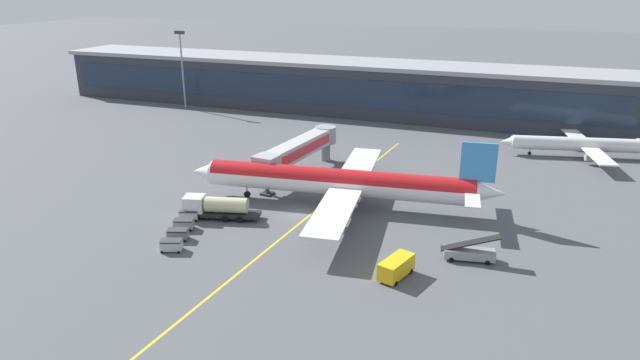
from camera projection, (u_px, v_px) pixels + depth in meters
ground_plane at (298, 214)px, 80.43m from camera, size 700.00×700.00×0.00m
apron_lead_in_line at (315, 211)px, 81.58m from camera, size 6.64×79.77×0.01m
terminal_building at (345, 86)px, 141.82m from camera, size 161.96×17.62×12.90m
main_airliner at (340, 182)px, 82.18m from camera, size 47.28×37.92×11.14m
jet_bridge at (300, 148)px, 95.14m from camera, size 6.35×23.66×6.51m
fuel_tanker at (217, 207)px, 78.54m from camera, size 11.08×5.18×3.25m
belt_loader at (469, 253)px, 66.99m from camera, size 7.02×2.96×3.49m
crew_van at (396, 267)px, 62.95m from camera, size 3.48×5.40×2.30m
baggage_cart_0 at (171, 245)px, 69.34m from camera, size 3.02×2.36×1.48m
baggage_cart_1 at (178, 234)px, 72.35m from camera, size 3.02×2.36×1.48m
baggage_cart_2 at (184, 224)px, 75.36m from camera, size 3.02×2.36×1.48m
baggage_cart_3 at (189, 215)px, 78.37m from camera, size 3.02×2.36×1.48m
commuter_jet_far at (583, 144)px, 105.78m from camera, size 30.42×24.48×7.42m
apron_light_mast_0 at (182, 63)px, 143.05m from camera, size 2.80×0.50×19.92m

